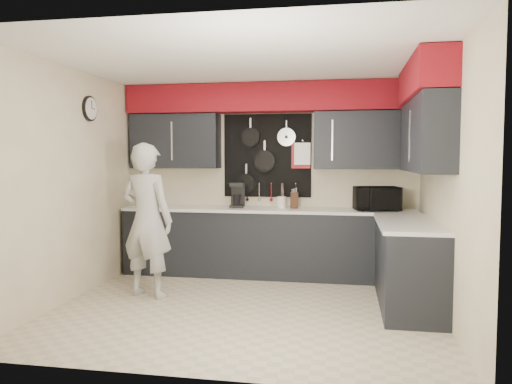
% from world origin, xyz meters
% --- Properties ---
extents(ground, '(4.00, 4.00, 0.00)m').
position_xyz_m(ground, '(0.00, 0.00, 0.00)').
color(ground, beige).
rests_on(ground, ground).
extents(back_wall_assembly, '(4.00, 0.36, 2.60)m').
position_xyz_m(back_wall_assembly, '(0.01, 1.60, 2.01)').
color(back_wall_assembly, beige).
rests_on(back_wall_assembly, ground).
extents(right_wall_assembly, '(0.36, 3.50, 2.60)m').
position_xyz_m(right_wall_assembly, '(1.85, 0.26, 1.94)').
color(right_wall_assembly, beige).
rests_on(right_wall_assembly, ground).
extents(left_wall_assembly, '(0.05, 3.50, 2.60)m').
position_xyz_m(left_wall_assembly, '(-1.99, 0.02, 1.33)').
color(left_wall_assembly, beige).
rests_on(left_wall_assembly, ground).
extents(base_cabinets, '(3.95, 2.20, 0.92)m').
position_xyz_m(base_cabinets, '(0.49, 1.13, 0.46)').
color(base_cabinets, black).
rests_on(base_cabinets, ground).
extents(microwave, '(0.62, 0.48, 0.30)m').
position_xyz_m(microwave, '(1.42, 1.42, 1.07)').
color(microwave, black).
rests_on(microwave, base_cabinets).
extents(knife_block, '(0.11, 0.11, 0.21)m').
position_xyz_m(knife_block, '(0.35, 1.49, 1.03)').
color(knife_block, '#331710').
rests_on(knife_block, base_cabinets).
extents(utensil_crock, '(0.12, 0.12, 0.15)m').
position_xyz_m(utensil_crock, '(0.18, 1.51, 1.00)').
color(utensil_crock, white).
rests_on(utensil_crock, base_cabinets).
extents(coffee_maker, '(0.22, 0.25, 0.34)m').
position_xyz_m(coffee_maker, '(-0.43, 1.51, 1.10)').
color(coffee_maker, black).
rests_on(coffee_maker, base_cabinets).
extents(person, '(0.72, 0.55, 1.77)m').
position_xyz_m(person, '(-1.21, 0.23, 0.88)').
color(person, '#B4B4B1').
rests_on(person, ground).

